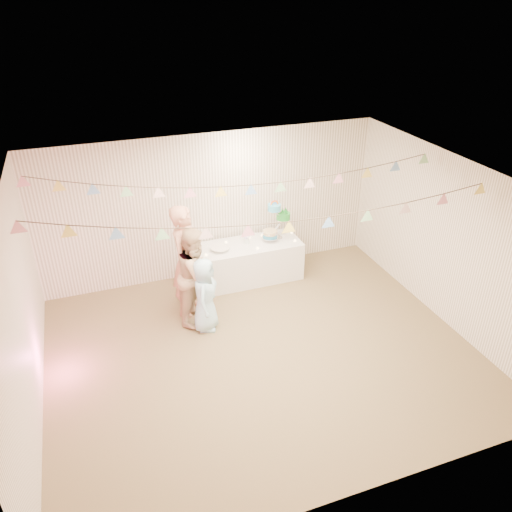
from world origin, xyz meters
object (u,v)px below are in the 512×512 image
object	(u,v)px
table	(248,262)
cake_stand	(276,218)
person_child	(205,295)
person_adult_a	(187,261)
person_adult_b	(196,275)

from	to	relation	value
table	cake_stand	world-z (taller)	cake_stand
person_child	table	bearing A→B (deg)	-18.61
person_adult_a	person_adult_b	world-z (taller)	person_adult_a
person_adult_b	person_child	xyz separation A→B (m)	(0.05, -0.29, -0.19)
person_adult_b	person_child	world-z (taller)	person_adult_b
table	cake_stand	distance (m)	0.93
person_adult_a	person_adult_b	size ratio (longest dim) A/B	1.17
cake_stand	person_child	distance (m)	2.10
person_adult_b	person_child	bearing A→B (deg)	-138.31
cake_stand	person_adult_b	xyz separation A→B (m)	(-1.69, -0.92, -0.30)
cake_stand	table	bearing A→B (deg)	-174.81
table	cake_stand	bearing A→B (deg)	5.19
table	person_adult_a	xyz separation A→B (m)	(-1.22, -0.61, 0.58)
table	person_adult_b	distance (m)	1.50
cake_stand	person_child	bearing A→B (deg)	-143.55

